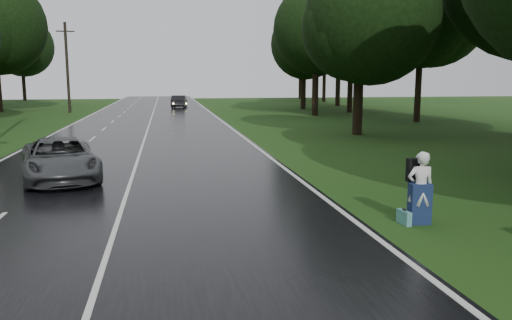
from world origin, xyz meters
The scene contains 12 objects.
ground centered at (0.00, 0.00, 0.00)m, with size 160.00×160.00×0.00m, color #1F4113.
road centered at (0.00, 20.00, 0.02)m, with size 12.00×140.00×0.04m, color black.
lane_center centered at (0.00, 20.00, 0.04)m, with size 0.12×140.00×0.01m, color silver.
grey_car centered at (-2.43, 7.66, 0.77)m, with size 2.41×5.22×1.45m, color #45484A.
far_car centered at (2.89, 50.71, 0.77)m, with size 1.55×4.45×1.46m, color black.
hitchhiker centered at (7.34, 0.54, 0.84)m, with size 0.69×0.63×1.80m.
suitcase centered at (6.95, 0.52, 0.17)m, with size 0.14×0.49×0.35m, color teal.
utility_pole_far centered at (-8.50, 44.64, 0.00)m, with size 1.80×0.28×9.11m, color black, non-canonical shape.
tree_left_f centered at (-15.97, 47.11, 0.00)m, with size 9.78×9.78×15.28m, color black, non-canonical shape.
tree_right_d centered at (13.20, 19.86, 0.00)m, with size 7.83×7.83×12.24m, color black, non-canonical shape.
tree_right_e centered at (15.29, 36.26, 0.00)m, with size 9.27×9.27×14.48m, color black, non-canonical shape.
tree_right_f centered at (16.90, 46.45, 0.00)m, with size 8.31×8.31×12.99m, color black, non-canonical shape.
Camera 1 is at (1.24, -10.80, 3.56)m, focal length 35.84 mm.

